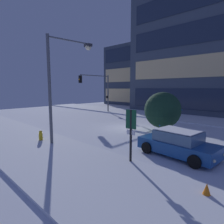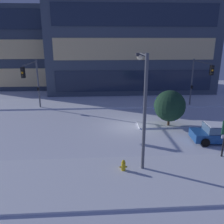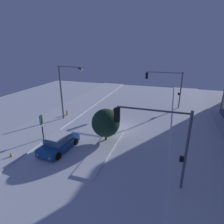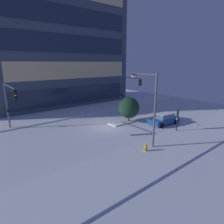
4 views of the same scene
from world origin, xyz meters
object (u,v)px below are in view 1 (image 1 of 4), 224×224
(car_near, at_px, (178,143))
(traffic_light_corner_far_left, at_px, (97,86))
(decorated_tree_median, at_px, (163,110))
(parking_info_sign, at_px, (131,130))
(fire_hydrant, at_px, (41,136))
(street_lamp_arched, at_px, (63,74))
(construction_cone, at_px, (207,191))

(car_near, height_order, traffic_light_corner_far_left, traffic_light_corner_far_left)
(traffic_light_corner_far_left, relative_size, decorated_tree_median, 1.65)
(traffic_light_corner_far_left, xyz_separation_m, parking_info_sign, (15.42, -11.46, -2.28))
(car_near, relative_size, decorated_tree_median, 1.29)
(traffic_light_corner_far_left, relative_size, fire_hydrant, 6.92)
(street_lamp_arched, bearing_deg, traffic_light_corner_far_left, 43.00)
(parking_info_sign, height_order, construction_cone, parking_info_sign)
(decorated_tree_median, bearing_deg, traffic_light_corner_far_left, 159.52)
(fire_hydrant, xyz_separation_m, decorated_tree_median, (5.15, 7.75, 1.64))
(street_lamp_arched, relative_size, construction_cone, 13.03)
(car_near, distance_m, parking_info_sign, 3.17)
(parking_info_sign, bearing_deg, decorated_tree_median, 6.09)
(parking_info_sign, relative_size, decorated_tree_median, 0.79)
(parking_info_sign, distance_m, construction_cone, 4.09)
(traffic_light_corner_far_left, xyz_separation_m, decorated_tree_median, (13.58, -5.07, -2.00))
(street_lamp_arched, distance_m, decorated_tree_median, 8.11)
(street_lamp_arched, relative_size, fire_hydrant, 8.60)
(construction_cone, bearing_deg, fire_hydrant, -175.58)
(fire_hydrant, bearing_deg, construction_cone, 4.42)
(car_near, bearing_deg, decorated_tree_median, 134.17)
(fire_hydrant, xyz_separation_m, construction_cone, (10.77, 0.83, -0.13))
(traffic_light_corner_far_left, bearing_deg, street_lamp_arched, 39.77)
(car_near, xyz_separation_m, decorated_tree_median, (-3.03, 3.64, 1.33))
(decorated_tree_median, distance_m, construction_cone, 9.08)
(street_lamp_arched, xyz_separation_m, parking_info_sign, (5.71, 0.20, -2.98))
(parking_info_sign, xyz_separation_m, decorated_tree_median, (-1.84, 6.39, 0.28))
(street_lamp_arched, height_order, construction_cone, street_lamp_arched)
(construction_cone, bearing_deg, street_lamp_arched, 178.01)
(fire_hydrant, bearing_deg, traffic_light_corner_far_left, 123.31)
(car_near, relative_size, fire_hydrant, 5.39)
(car_near, distance_m, decorated_tree_median, 4.92)
(car_near, bearing_deg, traffic_light_corner_far_left, 156.70)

